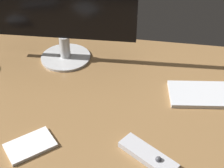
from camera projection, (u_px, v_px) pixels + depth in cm
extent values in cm
cube|color=olive|center=(108.00, 98.00, 122.70)|extent=(140.00, 84.00, 2.00)
cylinder|color=silver|center=(66.00, 57.00, 141.39)|extent=(20.69, 20.69, 1.01)
cylinder|color=silver|center=(65.00, 47.00, 138.19)|extent=(4.29, 4.29, 9.40)
cube|color=silver|center=(222.00, 95.00, 121.56)|extent=(39.38, 19.09, 1.48)
cube|color=#B7B7BC|center=(148.00, 155.00, 99.09)|extent=(18.75, 15.20, 1.94)
sphere|color=#3F3F44|center=(158.00, 159.00, 96.31)|extent=(1.83, 1.83, 1.83)
cube|color=white|center=(30.00, 145.00, 102.69)|extent=(16.81, 16.46, 1.11)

